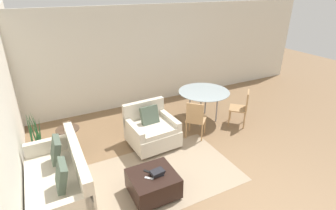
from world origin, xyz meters
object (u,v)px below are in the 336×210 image
(tv_remote_primary, at_px, (149,178))
(dining_chair_near_right, at_px, (242,106))
(tv_remote_secondary, at_px, (147,171))
(picture_frame, at_px, (67,125))
(potted_plant, at_px, (40,149))
(couch, at_px, (61,184))
(book_stack, at_px, (157,172))
(ottoman, at_px, (153,183))
(armchair, at_px, (151,130))
(dining_chair_near_left, at_px, (195,118))
(dining_table, at_px, (204,94))
(side_table, at_px, (69,136))

(tv_remote_primary, distance_m, dining_chair_near_right, 3.27)
(tv_remote_secondary, height_order, picture_frame, picture_frame)
(potted_plant, distance_m, picture_frame, 0.70)
(couch, bearing_deg, potted_plant, 100.33)
(couch, height_order, book_stack, couch)
(ottoman, distance_m, tv_remote_primary, 0.22)
(couch, distance_m, tv_remote_secondary, 1.39)
(couch, relative_size, armchair, 1.78)
(couch, bearing_deg, picture_frame, 76.05)
(picture_frame, bearing_deg, armchair, -16.24)
(ottoman, relative_size, dining_chair_near_left, 0.83)
(potted_plant, distance_m, dining_table, 3.89)
(side_table, bearing_deg, book_stack, -60.25)
(tv_remote_secondary, bearing_deg, side_table, 118.85)
(tv_remote_secondary, height_order, dining_table, dining_table)
(book_stack, height_order, dining_chair_near_right, dining_chair_near_right)
(side_table, distance_m, picture_frame, 0.25)
(armchair, bearing_deg, dining_chair_near_right, -5.59)
(armchair, xyz_separation_m, tv_remote_primary, (-0.69, -1.47, 0.06))
(side_table, relative_size, dining_chair_near_left, 0.62)
(dining_table, bearing_deg, ottoman, -140.47)
(couch, bearing_deg, armchair, 23.42)
(dining_table, xyz_separation_m, dining_chair_near_left, (-0.68, -0.68, -0.19))
(dining_table, bearing_deg, picture_frame, 179.51)
(tv_remote_primary, relative_size, tv_remote_secondary, 0.96)
(tv_remote_primary, xyz_separation_m, tv_remote_secondary, (0.04, 0.16, 0.00))
(dining_table, bearing_deg, couch, -160.23)
(tv_remote_primary, height_order, dining_chair_near_left, dining_chair_near_left)
(couch, distance_m, side_table, 1.37)
(tv_remote_secondary, bearing_deg, dining_chair_near_right, 19.88)
(tv_remote_secondary, bearing_deg, dining_table, 37.28)
(ottoman, relative_size, dining_table, 0.59)
(tv_remote_secondary, bearing_deg, couch, 160.88)
(armchair, distance_m, dining_chair_near_right, 2.35)
(ottoman, distance_m, dining_table, 2.96)
(side_table, bearing_deg, tv_remote_primary, -64.15)
(tv_remote_primary, bearing_deg, ottoman, 32.46)
(ottoman, xyz_separation_m, dining_chair_near_right, (2.93, 1.18, 0.30))
(picture_frame, xyz_separation_m, dining_chair_near_right, (3.97, -0.71, -0.13))
(tv_remote_primary, distance_m, tv_remote_secondary, 0.17)
(book_stack, bearing_deg, armchair, 69.53)
(ottoman, bearing_deg, dining_chair_near_right, 21.99)
(tv_remote_primary, height_order, picture_frame, picture_frame)
(couch, height_order, potted_plant, potted_plant)
(side_table, relative_size, dining_table, 0.44)
(book_stack, height_order, tv_remote_primary, book_stack)
(tv_remote_secondary, xyz_separation_m, potted_plant, (-1.56, 1.79, -0.16))
(tv_remote_secondary, relative_size, side_table, 0.25)
(book_stack, bearing_deg, dining_table, 40.81)
(dining_chair_near_left, bearing_deg, potted_plant, 167.37)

